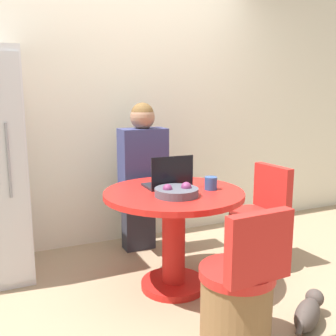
{
  "coord_description": "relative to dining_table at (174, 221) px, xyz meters",
  "views": [
    {
      "loc": [
        -1.19,
        -2.24,
        1.44
      ],
      "look_at": [
        -0.03,
        0.32,
        0.89
      ],
      "focal_mm": 42.0,
      "sensor_mm": 36.0,
      "label": 1
    }
  ],
  "objects": [
    {
      "name": "wall_back",
      "position": [
        0.03,
        1.15,
        0.78
      ],
      "size": [
        7.0,
        0.06,
        2.6
      ],
      "color": "silver",
      "rests_on": "ground_plane"
    },
    {
      "name": "laptop",
      "position": [
        0.01,
        0.11,
        0.28
      ],
      "size": [
        0.33,
        0.22,
        0.24
      ],
      "rotation": [
        0.0,
        0.0,
        3.14
      ],
      "color": "#232328",
      "rests_on": "dining_table"
    },
    {
      "name": "cat",
      "position": [
        0.55,
        -0.8,
        -0.42
      ],
      "size": [
        0.4,
        0.3,
        0.18
      ],
      "rotation": [
        0.0,
        0.0,
        0.56
      ],
      "color": "#473D38",
      "rests_on": "ground_plane"
    },
    {
      "name": "ground_plane",
      "position": [
        0.03,
        -0.22,
        -0.52
      ],
      "size": [
        12.0,
        12.0,
        0.0
      ],
      "primitive_type": "plane",
      "color": "#9E8466"
    },
    {
      "name": "coffee_cup",
      "position": [
        0.26,
        -0.07,
        0.27
      ],
      "size": [
        0.09,
        0.09,
        0.09
      ],
      "color": "#2D4C84",
      "rests_on": "dining_table"
    },
    {
      "name": "person_seated",
      "position": [
        0.03,
        0.73,
        0.23
      ],
      "size": [
        0.4,
        0.37,
        1.35
      ],
      "rotation": [
        0.0,
        0.0,
        3.14
      ],
      "color": "#2D2D38",
      "rests_on": "ground_plane"
    },
    {
      "name": "dining_table",
      "position": [
        0.0,
        0.0,
        0.0
      ],
      "size": [
        1.01,
        1.01,
        0.74
      ],
      "color": "red",
      "rests_on": "ground_plane"
    },
    {
      "name": "chair_near_camera",
      "position": [
        0.04,
        -0.78,
        -0.23
      ],
      "size": [
        0.43,
        0.43,
        0.85
      ],
      "rotation": [
        0.0,
        0.0,
        -3.1
      ],
      "color": "brown",
      "rests_on": "ground_plane"
    },
    {
      "name": "fruit_bowl",
      "position": [
        -0.04,
        -0.14,
        0.26
      ],
      "size": [
        0.3,
        0.3,
        0.1
      ],
      "color": "#4C4C56",
      "rests_on": "dining_table"
    },
    {
      "name": "chair_right_side",
      "position": [
        0.78,
        0.05,
        -0.23
      ],
      "size": [
        0.43,
        0.43,
        0.85
      ],
      "rotation": [
        0.0,
        0.0,
        -1.5
      ],
      "color": "brown",
      "rests_on": "ground_plane"
    }
  ]
}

